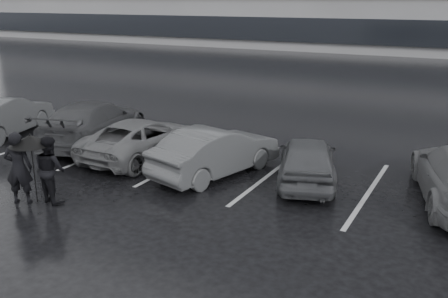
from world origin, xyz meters
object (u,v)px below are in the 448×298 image
car_main (307,159)px  car_west_a (216,151)px  car_west_d (3,116)px  car_west_b (142,138)px  pedestrian_right (50,169)px  car_west_c (94,122)px  pedestrian_left (18,168)px

car_main → car_west_a: (-2.49, -0.61, 0.04)m
car_west_a → car_west_d: size_ratio=0.94×
car_west_b → car_main: bearing=-176.1°
car_west_d → pedestrian_right: size_ratio=2.64×
car_main → car_west_d: 11.33m
car_west_c → car_west_d: (-3.60, -0.75, -0.01)m
car_west_d → pedestrian_right: bearing=133.8°
car_west_d → car_main: bearing=167.2°
car_main → pedestrian_left: bearing=20.5°
car_west_a → car_west_d: (-8.83, 0.08, 0.04)m
pedestrian_left → pedestrian_right: 0.74m
car_west_c → pedestrian_left: bearing=98.6°
car_main → car_west_b: car_main is taller
car_west_b → pedestrian_right: 3.93m
pedestrian_left → pedestrian_right: size_ratio=1.09×
car_west_d → pedestrian_left: size_ratio=2.44×
car_west_b → pedestrian_right: pedestrian_right is taller
car_west_b → car_west_c: (-2.43, 0.54, 0.12)m
car_west_b → pedestrian_right: size_ratio=2.68×
car_west_a → pedestrian_right: 4.45m
pedestrian_left → car_west_d: bearing=-63.2°
car_west_b → pedestrian_right: bearing=93.6°
car_main → car_west_d: car_west_d is taller
car_main → pedestrian_left: (-5.69, -4.65, 0.26)m
pedestrian_right → pedestrian_left: bearing=49.0°
pedestrian_right → car_west_b: bearing=-72.7°
pedestrian_left → car_west_b: bearing=-122.2°
car_west_a → car_west_c: size_ratio=0.81×
car_west_b → car_west_c: 2.49m
car_west_c → car_west_d: bearing=-2.2°
pedestrian_left → pedestrian_right: bearing=-172.2°
pedestrian_left → pedestrian_right: (0.61, 0.42, -0.07)m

